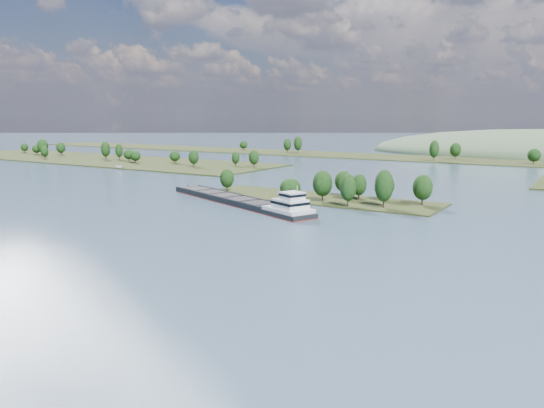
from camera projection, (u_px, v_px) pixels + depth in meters
The scene contains 6 objects.
ground at pixel (229, 225), 165.77m from camera, with size 1800.00×1800.00×0.00m, color #354B5B.
tree_island at pixel (332, 191), 210.74m from camera, with size 100.00×30.89×15.20m.
left_bank at pixel (97, 159), 402.42m from camera, with size 300.00×80.00×15.05m.
back_shoreline at pixel (460, 160), 395.70m from camera, with size 900.00×60.00×16.29m.
cargo_barge at pixel (244, 201), 201.28m from camera, with size 83.91×41.86×11.69m.
motorboat at pixel (119, 167), 335.07m from camera, with size 2.48×6.59×2.55m, color silver.
Camera 1 is at (97.68, -10.41, 33.99)m, focal length 35.00 mm.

